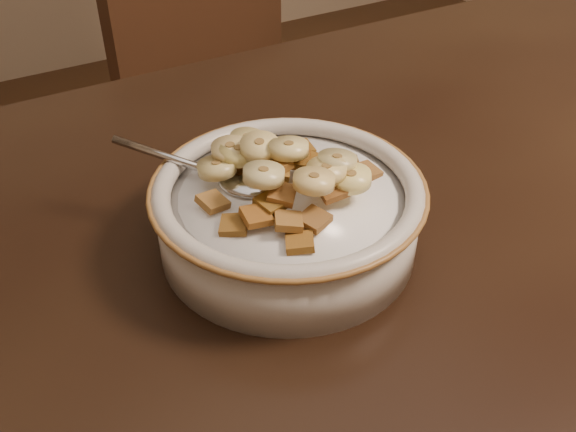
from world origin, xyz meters
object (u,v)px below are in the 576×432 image
table (487,249)px  chair (245,95)px  cereal_bowl (288,221)px  spoon (248,184)px

table → chair: bearing=79.8°
cereal_bowl → chair: bearing=66.5°
chair → cereal_bowl: (-0.30, -0.69, 0.27)m
cereal_bowl → spoon: spoon is taller
table → spoon: bearing=152.2°
cereal_bowl → table: bearing=-24.2°
cereal_bowl → spoon: bearing=132.0°
chair → spoon: 0.80m
table → cereal_bowl: (-0.16, 0.07, 0.05)m
table → spoon: (-0.18, 0.10, 0.07)m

